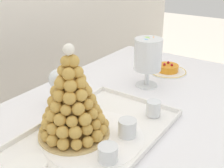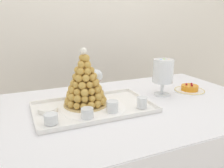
# 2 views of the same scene
# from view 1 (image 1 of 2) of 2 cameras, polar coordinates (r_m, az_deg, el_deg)

# --- Properties ---
(buffet_table) EXTENTS (1.47, 0.97, 0.75)m
(buffet_table) POSITION_cam_1_polar(r_m,az_deg,el_deg) (1.18, 4.60, -8.23)
(buffet_table) COLOR brown
(buffet_table) RESTS_ON ground_plane
(serving_tray) EXTENTS (0.63, 0.38, 0.02)m
(serving_tray) POSITION_cam_1_polar(r_m,az_deg,el_deg) (0.96, -3.92, -10.63)
(serving_tray) COLOR white
(serving_tray) RESTS_ON buffet_table
(croquembouche) EXTENTS (0.24, 0.24, 0.32)m
(croquembouche) POSITION_cam_1_polar(r_m,az_deg,el_deg) (0.91, -8.10, -3.53)
(croquembouche) COLOR tan
(croquembouche) RESTS_ON serving_tray
(dessert_cup_mid_left) EXTENTS (0.06, 0.06, 0.05)m
(dessert_cup_mid_left) POSITION_cam_1_polar(r_m,az_deg,el_deg) (0.85, -0.84, -13.97)
(dessert_cup_mid_left) COLOR silver
(dessert_cup_mid_left) RESTS_ON serving_tray
(dessert_cup_centre) EXTENTS (0.06, 0.06, 0.06)m
(dessert_cup_centre) POSITION_cam_1_polar(r_m,az_deg,el_deg) (0.95, 3.16, -9.00)
(dessert_cup_centre) COLOR silver
(dessert_cup_centre) RESTS_ON serving_tray
(dessert_cup_mid_right) EXTENTS (0.05, 0.05, 0.06)m
(dessert_cup_mid_right) POSITION_cam_1_polar(r_m,az_deg,el_deg) (1.07, 8.41, -5.02)
(dessert_cup_mid_right) COLOR silver
(dessert_cup_mid_right) RESTS_ON serving_tray
(creme_brulee_ramekin) EXTENTS (0.10, 0.10, 0.02)m
(creme_brulee_ramekin) POSITION_cam_1_polar(r_m,az_deg,el_deg) (0.85, -16.53, -15.85)
(creme_brulee_ramekin) COLOR white
(creme_brulee_ramekin) RESTS_ON serving_tray
(macaron_goblet) EXTENTS (0.13, 0.13, 0.24)m
(macaron_goblet) POSITION_cam_1_polar(r_m,az_deg,el_deg) (1.28, 7.35, 5.88)
(macaron_goblet) COLOR white
(macaron_goblet) RESTS_ON buffet_table
(fruit_tart_plate) EXTENTS (0.20, 0.20, 0.05)m
(fruit_tart_plate) POSITION_cam_1_polar(r_m,az_deg,el_deg) (1.51, 11.25, 2.91)
(fruit_tart_plate) COLOR white
(fruit_tart_plate) RESTS_ON buffet_table
(wine_glass) EXTENTS (0.08, 0.08, 0.16)m
(wine_glass) POSITION_cam_1_polar(r_m,az_deg,el_deg) (1.13, -10.73, 0.77)
(wine_glass) COLOR silver
(wine_glass) RESTS_ON buffet_table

